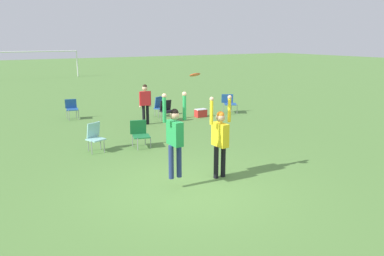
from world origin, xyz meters
name	(u,v)px	position (x,y,z in m)	size (l,w,h in m)	color
ground_plane	(189,188)	(0.00, 0.00, 0.00)	(120.00, 120.00, 0.00)	#56843D
person_jumping	(175,134)	(-0.28, 0.17, 1.30)	(0.61, 0.46, 1.99)	navy
person_defending	(220,135)	(1.00, 0.22, 1.09)	(0.63, 0.48, 2.07)	black
frisbee	(195,75)	(0.27, 0.22, 2.61)	(0.24, 0.24, 0.10)	#E04C23
camping_chair_0	(167,109)	(2.85, 6.85, 0.50)	(0.61, 0.65, 0.86)	gray
camping_chair_1	(72,107)	(-0.55, 9.25, 0.51)	(0.57, 0.61, 0.85)	gray
camping_chair_2	(159,105)	(2.97, 7.87, 0.49)	(0.59, 0.65, 0.87)	gray
camping_chair_3	(229,102)	(6.08, 6.87, 0.52)	(0.74, 0.81, 0.88)	gray
camping_chair_4	(140,132)	(0.34, 3.78, 0.48)	(0.64, 0.68, 0.86)	gray
camping_chair_5	(95,135)	(-1.05, 4.03, 0.51)	(0.59, 0.64, 0.89)	gray
person_spectator_near	(145,101)	(1.78, 6.65, 0.97)	(0.53, 0.28, 1.63)	black
cooler_box	(201,113)	(4.48, 6.80, 0.18)	(0.50, 0.34, 0.36)	red
soccer_goal	(35,57)	(0.74, 27.88, 1.84)	(7.10, 0.10, 2.35)	white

